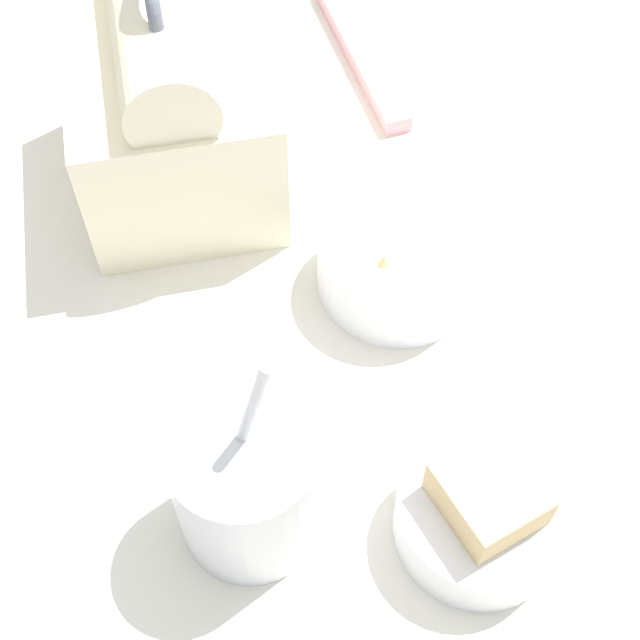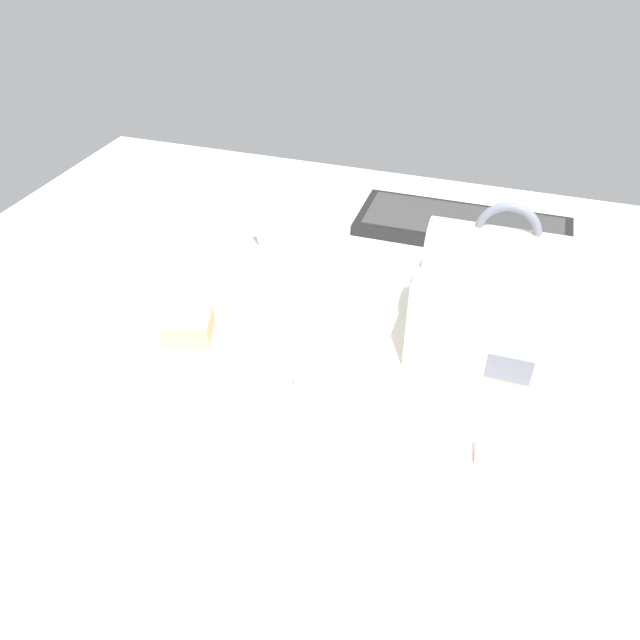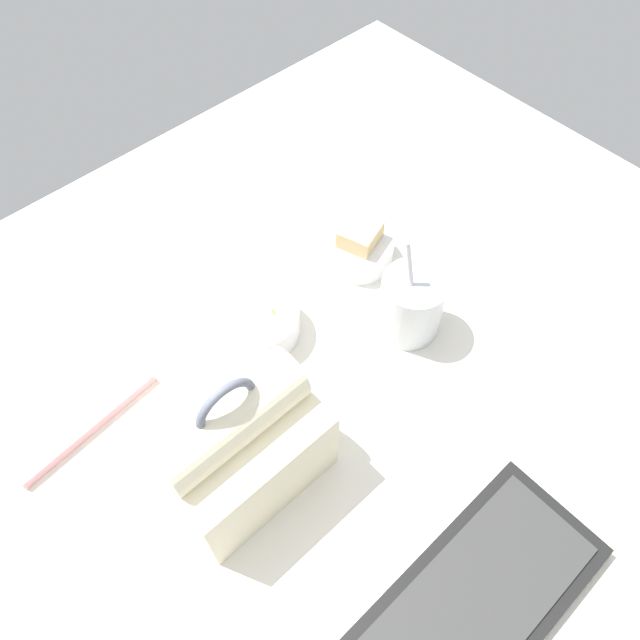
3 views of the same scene
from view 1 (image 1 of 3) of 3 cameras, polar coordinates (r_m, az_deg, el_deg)
name	(u,v)px [view 1 (image 1 of 3)]	position (r cm, az deg, el deg)	size (l,w,h in cm)	color
desk_surface	(285,328)	(67.57, -2.25, -0.49)	(140.00, 110.00, 2.00)	silver
lunch_bag	(172,106)	(71.66, -9.48, 13.37)	(18.81, 15.21, 20.81)	#EFE5C1
soup_cup	(247,484)	(54.49, -4.69, -10.41)	(8.99, 8.99, 17.07)	silver
bento_bowl_sandwich	(481,514)	(57.33, 10.28, -12.09)	(10.67, 10.67, 7.19)	silver
bento_bowl_snacks	(398,262)	(66.91, 4.99, 3.70)	(12.19, 12.19, 5.84)	silver
chopstick_case	(361,53)	(86.60, 2.63, 16.68)	(20.81, 4.44, 1.60)	pink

